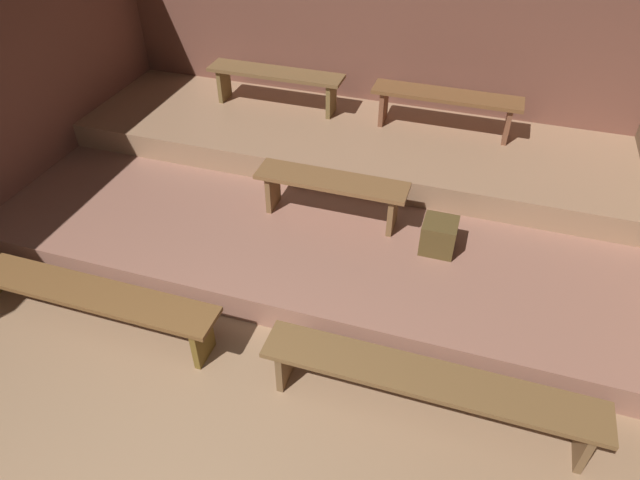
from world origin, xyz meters
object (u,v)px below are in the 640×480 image
at_px(bench_middle_left, 276,79).
at_px(bench_floor_left, 82,295).
at_px(bench_middle_right, 446,102).
at_px(bench_lower_center, 331,188).
at_px(wooden_crate_lower, 439,236).
at_px(bench_floor_right, 428,384).

bearing_deg(bench_middle_left, bench_floor_left, -97.10).
bearing_deg(bench_middle_right, bench_lower_center, -117.39).
xyz_separation_m(bench_lower_center, wooden_crate_lower, (1.04, -0.16, -0.18)).
xyz_separation_m(bench_floor_left, bench_middle_right, (2.34, 3.24, 0.51)).
height_order(bench_lower_center, wooden_crate_lower, bench_lower_center).
height_order(bench_floor_left, bench_lower_center, bench_lower_center).
distance_m(bench_floor_left, bench_floor_right, 2.74).
xyz_separation_m(bench_floor_left, bench_floor_right, (2.74, 0.00, 0.00)).
distance_m(bench_middle_right, wooden_crate_lower, 1.78).
bearing_deg(bench_middle_left, wooden_crate_lower, -38.08).
distance_m(bench_floor_left, bench_middle_left, 3.30).
bearing_deg(bench_lower_center, bench_middle_right, 62.61).
relative_size(bench_floor_left, bench_floor_right, 1.00).
relative_size(bench_floor_left, bench_middle_right, 1.47).
height_order(bench_floor_right, bench_lower_center, bench_lower_center).
bearing_deg(bench_middle_right, bench_middle_left, 180.00).
relative_size(bench_floor_left, bench_middle_left, 1.47).
relative_size(bench_middle_left, wooden_crate_lower, 5.31).
bearing_deg(bench_floor_right, bench_middle_left, 125.80).
bearing_deg(bench_lower_center, bench_floor_right, -54.78).
height_order(bench_floor_left, bench_middle_right, bench_middle_right).
bearing_deg(bench_floor_right, bench_middle_right, 97.10).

